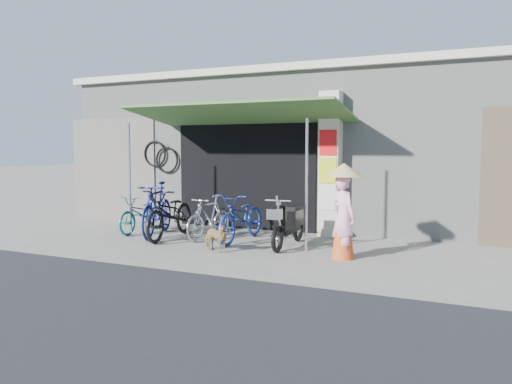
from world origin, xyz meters
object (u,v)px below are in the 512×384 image
at_px(nun, 343,211).
at_px(bike_blue, 157,209).
at_px(bike_teal, 143,214).
at_px(bike_navy, 242,217).
at_px(street_dog, 215,237).
at_px(moped, 289,224).
at_px(bike_black, 171,213).
at_px(bike_silver, 209,217).

bearing_deg(nun, bike_blue, 31.14).
bearing_deg(bike_teal, bike_navy, -2.64).
xyz_separation_m(bike_blue, street_dog, (1.87, -0.90, -0.31)).
height_order(bike_teal, moped, moped).
bearing_deg(bike_blue, bike_navy, -10.95).
relative_size(bike_black, moped, 1.17).
bearing_deg(nun, bike_silver, 25.00).
distance_m(bike_navy, nun, 2.35).
height_order(bike_teal, street_dog, bike_teal).
bearing_deg(bike_silver, bike_teal, -176.80).
bearing_deg(bike_silver, moped, 3.52).
bearing_deg(bike_silver, bike_navy, 8.59).
bearing_deg(bike_navy, bike_teal, 178.59).
xyz_separation_m(bike_blue, bike_silver, (1.14, 0.19, -0.13)).
relative_size(bike_teal, bike_navy, 0.85).
height_order(bike_silver, street_dog, bike_silver).
distance_m(bike_teal, bike_navy, 2.46).
distance_m(bike_blue, moped, 2.90).
xyz_separation_m(bike_teal, bike_navy, (2.45, -0.05, 0.07)).
xyz_separation_m(bike_navy, nun, (2.22, -0.71, 0.32)).
distance_m(bike_teal, street_dog, 2.73).
xyz_separation_m(bike_black, street_dog, (1.48, -0.82, -0.25)).
relative_size(bike_teal, bike_black, 0.81).
distance_m(bike_black, bike_navy, 1.51).
relative_size(bike_navy, nun, 1.15).
bearing_deg(nun, moped, 11.15).
distance_m(bike_teal, nun, 4.75).
height_order(moped, nun, nun).
relative_size(bike_navy, street_dog, 2.96).
bearing_deg(bike_teal, nun, -10.66).
xyz_separation_m(bike_silver, nun, (2.95, -0.68, 0.36)).
xyz_separation_m(street_dog, moped, (1.02, 1.01, 0.16)).
xyz_separation_m(bike_navy, street_dog, (0.01, -1.12, -0.22)).
bearing_deg(street_dog, nun, -61.89).
xyz_separation_m(bike_silver, bike_navy, (0.73, 0.03, 0.04)).
relative_size(bike_silver, nun, 0.92).
bearing_deg(street_dog, bike_teal, 82.07).
distance_m(bike_blue, nun, 4.12).
bearing_deg(street_dog, bike_black, 78.52).
relative_size(bike_black, bike_silver, 1.32).
relative_size(street_dog, nun, 0.39).
relative_size(bike_blue, bike_black, 0.97).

